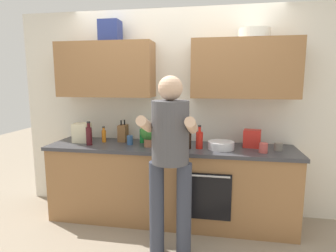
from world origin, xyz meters
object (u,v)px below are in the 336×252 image
Objects in this scene: bottle_soda at (142,135)px; cup_stoneware at (278,147)px; bottle_hotsauce at (199,140)px; grocery_bag_produce at (170,136)px; bottle_soy at (188,140)px; grocery_bag_crisps at (252,139)px; potted_herb at (149,133)px; bottle_juice at (104,136)px; cup_ceramic at (263,148)px; knife_block at (123,133)px; cup_tea at (130,140)px; mixing_bowl at (221,145)px; grocery_bag_rice at (82,133)px; bottle_wine at (89,135)px; person_standing at (170,152)px.

cup_stoneware is (1.55, -0.13, -0.06)m from bottle_soda.
bottle_hotsauce is 1.18× the size of grocery_bag_produce.
bottle_soy is 0.73m from grocery_bag_crisps.
cup_stoneware is (0.84, 0.05, -0.06)m from bottle_hotsauce.
cup_stoneware is 0.33× the size of potted_herb.
bottle_hotsauce is 1.18m from bottle_juice.
cup_ceramic is 0.39× the size of knife_block.
grocery_bag_crisps is (0.94, 0.01, 0.00)m from grocery_bag_produce.
bottle_juice is 0.36m from cup_tea.
bottle_hotsauce is 0.98m from knife_block.
cup_stoneware reaches higher than mixing_bowl.
bottle_wine is at bearing -41.29° from grocery_bag_rice.
mixing_bowl is 1.68m from grocery_bag_rice.
grocery_bag_crisps is (1.75, 0.04, 0.02)m from bottle_juice.
bottle_soda is 1.39m from cup_ceramic.
bottle_wine is 3.16× the size of cup_stoneware.
bottle_soy is at bearing -5.86° from cup_tea.
person_standing is 1.10m from knife_block.
bottle_juice is at bearing -174.31° from bottle_soda.
cup_tea is 1.24× the size of cup_stoneware.
cup_stoneware is at bearing 34.16° from cup_ceramic.
grocery_bag_produce is at bearing 3.39° from grocery_bag_rice.
mixing_bowl is (0.24, 0.02, -0.06)m from bottle_hotsauce.
cup_stoneware is at bearing 31.53° from person_standing.
bottle_hotsauce is 0.98× the size of potted_herb.
mixing_bowl is at bearing -4.40° from bottle_juice.
bottle_soda is 0.62m from bottle_wine.
bottle_hotsauce reaches higher than bottle_soy.
grocery_bag_produce is (-0.36, 0.16, -0.00)m from bottle_hotsauce.
bottle_juice reaches higher than cup_ceramic.
grocery_bag_produce is at bearing 13.14° from cup_tea.
bottle_wine is 0.42m from knife_block.
bottle_juice is at bearing 172.00° from bottle_soy.
cup_stoneware is at bearing 2.62° from bottle_wine.
grocery_bag_rice is (-2.02, -0.07, 0.02)m from grocery_bag_crisps.
bottle_soy is 0.97m from cup_stoneware.
bottle_soda is 0.34m from grocery_bag_produce.
cup_ceramic is 0.44m from mixing_bowl.
bottle_wine reaches higher than grocery_bag_crisps.
cup_tea is 0.47× the size of grocery_bag_rice.
potted_herb is at bearing 177.01° from cup_ceramic.
cup_stoneware is at bearing 4.07° from bottle_soy.
bottle_soda is 0.87× the size of mixing_bowl.
bottle_soda reaches higher than cup_stoneware.
bottle_wine reaches higher than bottle_soda.
bottle_juice is 1.85m from cup_ceramic.
cup_tea reaches higher than cup_ceramic.
cup_tea is 0.22m from knife_block.
knife_block is 0.50m from grocery_bag_rice.
bottle_soda is 0.94× the size of potted_herb.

